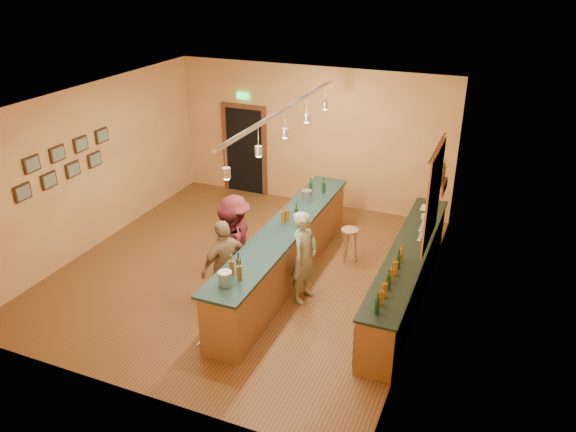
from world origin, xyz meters
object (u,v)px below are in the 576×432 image
at_px(back_counter, 407,274).
at_px(bar_stool, 350,236).
at_px(bartender, 304,257).
at_px(customer_b, 225,265).
at_px(tasting_bar, 285,249).
at_px(customer_a, 228,250).
at_px(customer_c, 235,239).

height_order(back_counter, bar_stool, back_counter).
bearing_deg(bar_stool, bartender, -102.40).
relative_size(bartender, customer_b, 1.02).
height_order(tasting_bar, customer_b, customer_b).
height_order(customer_a, customer_c, customer_c).
bearing_deg(customer_b, customer_c, -139.30).
bearing_deg(bartender, back_counter, -59.47).
xyz_separation_m(customer_c, bar_stool, (1.71, 1.39, -0.28)).
distance_m(back_counter, bar_stool, 1.54).
xyz_separation_m(bartender, customer_b, (-1.10, -0.72, -0.02)).
height_order(bartender, customer_b, bartender).
bearing_deg(tasting_bar, customer_a, -136.77).
xyz_separation_m(customer_a, customer_c, (-0.06, 0.38, 0.03)).
bearing_deg(bar_stool, customer_b, -122.48).
relative_size(tasting_bar, bar_stool, 7.48).
xyz_separation_m(tasting_bar, customer_a, (-0.76, -0.71, 0.17)).
bearing_deg(tasting_bar, back_counter, 4.80).
distance_m(customer_a, bar_stool, 2.43).
distance_m(back_counter, bartender, 1.77).
bearing_deg(customer_b, bartender, 146.86).
height_order(back_counter, bartender, bartender).
relative_size(back_counter, customer_a, 2.92).
bearing_deg(customer_b, bar_stool, 171.03).
xyz_separation_m(customer_b, customer_c, (-0.27, 0.87, 0.02)).
distance_m(bartender, customer_b, 1.32).
relative_size(back_counter, customer_c, 2.80).
bearing_deg(customer_b, back_counter, 140.61).
distance_m(customer_b, customer_c, 0.91).
relative_size(tasting_bar, customer_b, 3.22).
bearing_deg(tasting_bar, bartender, -41.07).
bearing_deg(bar_stool, tasting_bar, -130.15).
distance_m(bartender, customer_c, 1.38).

